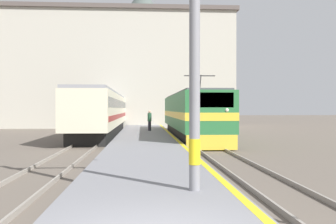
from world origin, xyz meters
name	(u,v)px	position (x,y,z in m)	size (l,w,h in m)	color
ground_plane	(145,134)	(0.00, 30.00, 0.00)	(200.00, 200.00, 0.00)	#60564C
platform	(145,135)	(0.00, 25.00, 0.20)	(4.06, 140.00, 0.41)	slate
rail_track_near	(189,137)	(3.49, 25.00, 0.03)	(2.83, 140.00, 0.16)	#60564C
rail_track_far	(98,138)	(-3.63, 25.00, 0.03)	(2.84, 140.00, 0.16)	#60564C
locomotive_train	(191,115)	(3.49, 24.10, 1.79)	(2.92, 18.52, 4.46)	black
passenger_train	(115,111)	(-3.63, 43.87, 1.99)	(2.92, 54.44, 3.66)	black
catenary_mast	(199,27)	(1.10, 3.31, 4.19)	(2.81, 0.27, 7.56)	gray
person_on_platform	(150,120)	(0.40, 27.78, 1.32)	(0.34, 0.34, 1.74)	#23232D
clock_tower	(143,51)	(-0.16, 57.51, 11.61)	(4.87, 4.87, 21.68)	#ADA393
station_building	(113,70)	(-3.92, 44.80, 7.21)	(30.12, 10.53, 14.38)	#B7B2A3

